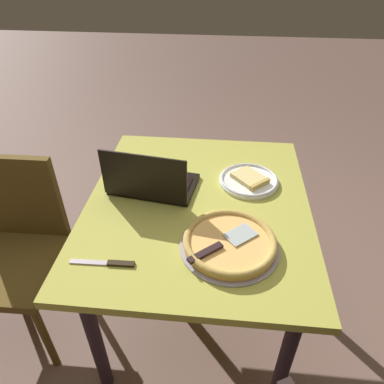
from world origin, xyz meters
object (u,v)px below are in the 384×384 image
Objects in this scene: laptop at (151,182)px; table_knife at (109,263)px; pizza_tray at (230,243)px; dining_table at (198,222)px; pizza_plate at (249,180)px; chair_far at (13,242)px.

laptop reaches higher than table_knife.
pizza_tray is at bearing 106.37° from table_knife.
dining_table is at bearing 143.52° from table_knife.
pizza_plate is 0.74× the size of pizza_tray.
pizza_tray is (0.24, 0.13, 0.13)m from dining_table.
laptop is at bearing 171.00° from table_knife.
dining_table is 1.17× the size of chair_far.
laptop is 1.73× the size of table_knife.
laptop is at bearing -132.12° from pizza_tray.
laptop reaches higher than chair_far.
pizza_plate is 0.69m from table_knife.
chair_far is at bearing -101.85° from pizza_tray.
table_knife is at bearing -36.48° from dining_table.
chair_far is at bearing -79.93° from pizza_plate.
dining_table is at bearing -151.66° from pizza_tray.
laptop is at bearing -76.42° from pizza_plate.
pizza_tray is (0.39, -0.08, 0.01)m from pizza_plate.
laptop is 0.44m from pizza_tray.
pizza_plate is 0.29× the size of chair_far.
pizza_plate reaches higher than table_knife.
chair_far reaches higher than pizza_tray.
table_knife is (0.11, -0.39, -0.02)m from pizza_tray.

